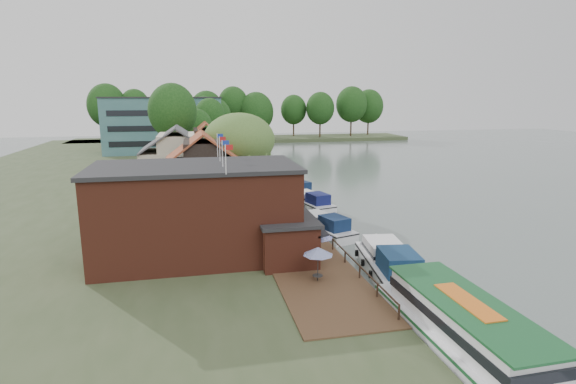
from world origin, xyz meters
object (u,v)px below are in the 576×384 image
cottage_a (204,172)px  umbrella_2 (294,231)px  cottage_c (206,151)px  umbrella_5 (282,208)px  willow (240,156)px  cottage_b (178,160)px  hotel_block (164,124)px  umbrella_4 (282,215)px  pub (223,210)px  cruiser_2 (311,200)px  swan (419,325)px  tour_boat (474,337)px  cruiser_3 (294,187)px  umbrella_1 (318,246)px  umbrella_0 (318,264)px  cruiser_1 (324,223)px  cruiser_0 (390,260)px  umbrella_3 (296,223)px

cottage_a → umbrella_2: (6.87, -14.13, -2.96)m
cottage_c → umbrella_5: 26.03m
cottage_a → willow: willow is taller
cottage_b → hotel_block: bearing=95.0°
umbrella_4 → pub: bearing=-133.2°
cruiser_2 → umbrella_5: bearing=-137.7°
swan → umbrella_4: bearing=103.5°
umbrella_2 → tour_boat: (5.24, -17.18, -0.67)m
cruiser_3 → tour_boat: (-0.25, -41.15, 0.55)m
umbrella_2 → willow: bearing=97.1°
umbrella_1 → tour_boat: (4.29, -13.05, -0.67)m
cottage_a → cruiser_3: (12.36, 9.84, -4.18)m
pub → umbrella_0: 9.24m
pub → cruiser_3: pub is taller
umbrella_1 → cruiser_1: bearing=70.7°
umbrella_4 → cruiser_1: size_ratio=0.26×
umbrella_1 → umbrella_4: (-0.89, 9.58, 0.00)m
hotel_block → cruiser_0: (19.96, -75.73, -5.82)m
cottage_c → cruiser_3: bearing=-38.9°
cottage_a → swan: 30.00m
willow → tour_boat: bearing=-78.2°
hotel_block → umbrella_3: (14.58, -67.87, -4.86)m
umbrella_3 → umbrella_0: bearing=-94.7°
cruiser_0 → tour_boat: bearing=-86.2°
cottage_a → cruiser_0: bearing=-56.7°
umbrella_3 → cruiser_2: (5.08, 13.74, -1.20)m
umbrella_2 → cruiser_3: size_ratio=0.26×
tour_boat → willow: bearing=100.9°
willow → umbrella_3: size_ratio=4.36×
hotel_block → umbrella_4: (13.93, -64.68, -4.86)m
cottage_c → cottage_a: bearing=-93.0°
cottage_a → umbrella_0: cottage_a is taller
cruiser_0 → cruiser_2: bearing=98.8°
hotel_block → cottage_c: (8.00, -37.00, -1.90)m
cottage_b → cruiser_3: (15.36, -0.16, -4.18)m
umbrella_1 → umbrella_2: 4.24m
cruiser_0 → cruiser_1: cruiser_0 is taller
umbrella_0 → umbrella_5: 15.80m
umbrella_2 → umbrella_0: bearing=-90.8°
pub → cottage_b: 25.33m
umbrella_5 → cruiser_0: size_ratio=0.22×
umbrella_3 → tour_boat: umbrella_3 is taller
willow → cruiser_1: willow is taller
umbrella_3 → cruiser_1: 5.12m
umbrella_2 → cruiser_2: bearing=70.1°
pub → umbrella_0: bearing=-49.8°
pub → swan: (10.41, -12.28, -4.43)m
umbrella_0 → tour_boat: bearing=-60.6°
umbrella_1 → umbrella_4: same height
pub → umbrella_2: (5.87, 0.87, -2.36)m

